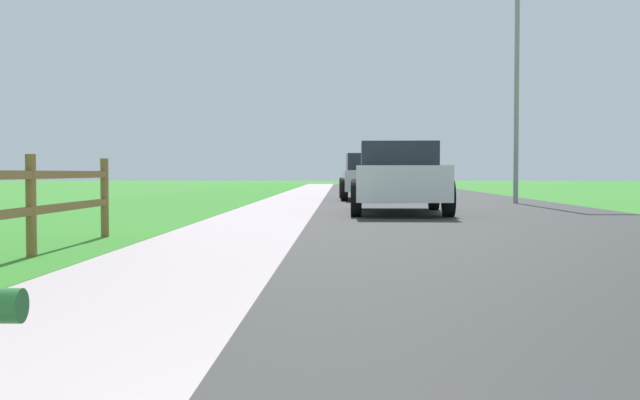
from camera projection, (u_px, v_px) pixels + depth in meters
ground_plane at (323, 199)px, 25.94m from camera, size 120.00×120.00×0.00m
road_asphalt at (422, 197)px, 27.84m from camera, size 7.00×66.00×0.01m
curb_concrete at (242, 197)px, 28.02m from camera, size 6.00×66.00×0.01m
grass_verge at (201, 197)px, 28.06m from camera, size 5.00×66.00×0.00m
parked_suv_white at (398, 177)px, 17.26m from camera, size 2.16×4.85×1.57m
parked_car_silver at (372, 176)px, 25.93m from camera, size 2.20×4.67×1.53m
parked_car_blue at (383, 175)px, 35.34m from camera, size 2.19×4.87×1.49m
street_lamp at (520, 63)px, 22.43m from camera, size 1.17×0.20×6.90m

